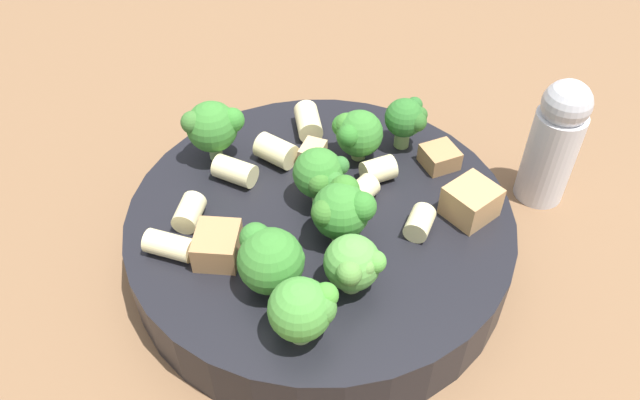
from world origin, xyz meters
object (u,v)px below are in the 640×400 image
(rigatoni_4, at_px, (169,246))
(rigatoni_1, at_px, (420,223))
(broccoli_floret_3, at_px, (407,119))
(rigatoni_5, at_px, (190,207))
(pasta_bowl, at_px, (320,230))
(chicken_chunk_1, at_px, (440,157))
(pepper_shaker, at_px, (554,142))
(broccoli_floret_0, at_px, (342,209))
(broccoli_floret_1, at_px, (356,132))
(chicken_chunk_0, at_px, (471,202))
(rigatoni_7, at_px, (361,192))
(chicken_chunk_2, at_px, (319,154))
(broccoli_floret_4, at_px, (270,259))
(broccoli_floret_2, at_px, (304,309))
(broccoli_floret_7, at_px, (354,264))
(rigatoni_0, at_px, (308,122))
(chicken_chunk_3, at_px, (217,245))
(rigatoni_2, at_px, (276,151))
(rigatoni_3, at_px, (235,171))
(broccoli_floret_6, at_px, (212,126))
(rigatoni_6, at_px, (378,170))
(broccoli_floret_5, at_px, (321,175))

(rigatoni_4, bearing_deg, rigatoni_1, -178.84)
(broccoli_floret_3, distance_m, rigatoni_5, 0.15)
(pasta_bowl, bearing_deg, broccoli_floret_3, -137.65)
(chicken_chunk_1, height_order, pepper_shaker, pepper_shaker)
(broccoli_floret_0, distance_m, rigatoni_1, 0.05)
(broccoli_floret_1, bearing_deg, chicken_chunk_1, 166.12)
(chicken_chunk_0, bearing_deg, rigatoni_5, -5.21)
(rigatoni_1, bearing_deg, rigatoni_7, -43.42)
(rigatoni_1, relative_size, chicken_chunk_2, 1.10)
(broccoli_floret_4, bearing_deg, broccoli_floret_2, 113.06)
(broccoli_floret_7, height_order, pepper_shaker, pepper_shaker)
(rigatoni_0, distance_m, chicken_chunk_2, 0.03)
(rigatoni_4, height_order, chicken_chunk_3, chicken_chunk_3)
(rigatoni_7, bearing_deg, broccoli_floret_0, 61.68)
(rigatoni_1, relative_size, chicken_chunk_0, 0.72)
(broccoli_floret_2, height_order, rigatoni_2, broccoli_floret_2)
(rigatoni_3, xyz_separation_m, chicken_chunk_3, (0.01, 0.06, 0.00))
(chicken_chunk_2, bearing_deg, broccoli_floret_3, -169.35)
(broccoli_floret_4, distance_m, rigatoni_3, 0.09)
(rigatoni_0, xyz_separation_m, chicken_chunk_3, (0.06, 0.11, 0.00))
(broccoli_floret_7, xyz_separation_m, pepper_shaker, (-0.15, -0.10, -0.01))
(rigatoni_3, bearing_deg, chicken_chunk_2, -167.20)
(pepper_shaker, bearing_deg, chicken_chunk_2, -2.03)
(rigatoni_2, height_order, chicken_chunk_1, rigatoni_2)
(pepper_shaker, bearing_deg, broccoli_floret_6, -4.32)
(broccoli_floret_7, bearing_deg, chicken_chunk_1, -126.70)
(rigatoni_5, height_order, rigatoni_7, same)
(pasta_bowl, height_order, broccoli_floret_2, broccoli_floret_2)
(broccoli_floret_1, xyz_separation_m, rigatoni_7, (0.00, 0.04, -0.01))
(rigatoni_2, bearing_deg, rigatoni_5, 40.28)
(pasta_bowl, bearing_deg, broccoli_floret_1, -120.12)
(broccoli_floret_6, bearing_deg, rigatoni_6, 162.55)
(rigatoni_0, distance_m, rigatoni_7, 0.08)
(rigatoni_1, xyz_separation_m, rigatoni_7, (0.03, -0.03, 0.00))
(rigatoni_0, height_order, rigatoni_2, same)
(rigatoni_4, distance_m, rigatoni_6, 0.14)
(broccoli_floret_0, height_order, chicken_chunk_1, broccoli_floret_0)
(chicken_chunk_0, distance_m, chicken_chunk_3, 0.15)
(rigatoni_6, bearing_deg, rigatoni_5, 10.15)
(chicken_chunk_1, bearing_deg, broccoli_floret_5, 18.47)
(rigatoni_3, bearing_deg, rigatoni_0, -138.06)
(rigatoni_4, bearing_deg, pasta_bowl, -164.23)
(broccoli_floret_6, bearing_deg, broccoli_floret_5, 142.81)
(broccoli_floret_0, height_order, broccoli_floret_2, same)
(broccoli_floret_6, relative_size, pepper_shaker, 0.45)
(chicken_chunk_1, bearing_deg, rigatoni_4, 19.57)
(rigatoni_2, distance_m, rigatoni_6, 0.07)
(rigatoni_3, bearing_deg, pepper_shaker, -178.13)
(broccoli_floret_0, distance_m, rigatoni_6, 0.06)
(pasta_bowl, xyz_separation_m, rigatoni_2, (0.02, -0.05, 0.02))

